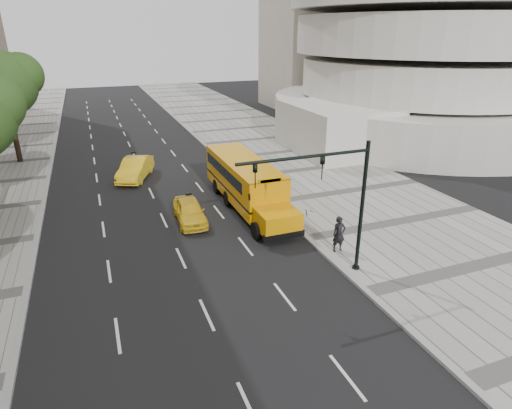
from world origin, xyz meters
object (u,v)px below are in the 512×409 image
object	(u,v)px
tree_c	(5,83)
taxi_near	(190,211)
pedestrian	(339,234)
taxi_far	(135,169)
traffic_signal	(336,196)
school_bus	(245,180)

from	to	relation	value
tree_c	taxi_near	size ratio (longest dim) A/B	2.28
taxi_near	pedestrian	distance (m)	9.12
taxi_near	taxi_far	world-z (taller)	taxi_far
taxi_near	pedestrian	bearing A→B (deg)	-43.96
taxi_near	tree_c	bearing A→B (deg)	124.75
tree_c	taxi_far	world-z (taller)	tree_c
tree_c	traffic_signal	world-z (taller)	tree_c
pedestrian	school_bus	bearing A→B (deg)	111.49
school_bus	traffic_signal	bearing A→B (deg)	-85.96
school_bus	pedestrian	world-z (taller)	school_bus
taxi_near	pedestrian	size ratio (longest dim) A/B	2.13
school_bus	traffic_signal	world-z (taller)	traffic_signal
school_bus	traffic_signal	size ratio (longest dim) A/B	1.81
school_bus	pedestrian	xyz separation A→B (m)	(2.21, -7.97, -0.66)
taxi_near	traffic_signal	xyz separation A→B (m)	(4.72, -8.48, 3.40)
school_bus	taxi_far	world-z (taller)	school_bus
taxi_far	pedestrian	distance (m)	18.15
taxi_near	taxi_far	bearing A→B (deg)	105.25
school_bus	taxi_far	distance (m)	10.24
tree_c	taxi_near	bearing A→B (deg)	-58.10
pedestrian	traffic_signal	xyz separation A→B (m)	(-1.52, -1.84, 2.99)
school_bus	taxi_near	distance (m)	4.37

